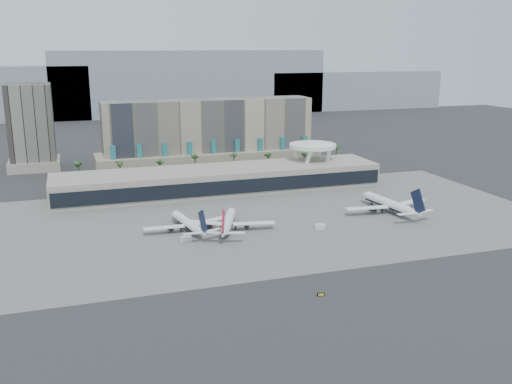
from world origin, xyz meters
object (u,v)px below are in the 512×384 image
object	(u,v)px
service_vehicle_a	(186,239)
airliner_right	(390,204)
airliner_left	(188,223)
airliner_centre	(228,222)
service_vehicle_b	(320,227)
taxiway_sign	(321,294)

from	to	relation	value
service_vehicle_a	airliner_right	bearing A→B (deg)	14.72
airliner_left	airliner_centre	bearing A→B (deg)	-24.77
airliner_right	service_vehicle_a	bearing A→B (deg)	-179.99
service_vehicle_b	taxiway_sign	size ratio (longest dim) A/B	1.71
service_vehicle_b	taxiway_sign	xyz separation A→B (m)	(-27.21, -60.40, -0.51)
airliner_left	taxiway_sign	size ratio (longest dim) A/B	16.14
airliner_centre	service_vehicle_b	size ratio (longest dim) A/B	9.52
airliner_left	airliner_right	world-z (taller)	airliner_right
airliner_right	taxiway_sign	world-z (taller)	airliner_right
airliner_right	service_vehicle_b	distance (m)	42.33
airliner_centre	service_vehicle_b	bearing A→B (deg)	5.44
airliner_left	airliner_centre	size ratio (longest dim) A/B	0.99
service_vehicle_a	service_vehicle_b	bearing A→B (deg)	6.48
airliner_centre	service_vehicle_b	world-z (taller)	airliner_centre
airliner_centre	taxiway_sign	size ratio (longest dim) A/B	16.31
airliner_left	service_vehicle_a	distance (m)	13.71
airliner_left	taxiway_sign	world-z (taller)	airliner_left
airliner_right	service_vehicle_a	size ratio (longest dim) A/B	10.89
airliner_right	taxiway_sign	xyz separation A→B (m)	(-67.49, -73.09, -3.37)
airliner_left	service_vehicle_a	bearing A→B (deg)	-114.72
airliner_centre	service_vehicle_b	distance (m)	38.28
airliner_centre	service_vehicle_a	xyz separation A→B (m)	(-19.32, -8.84, -2.49)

